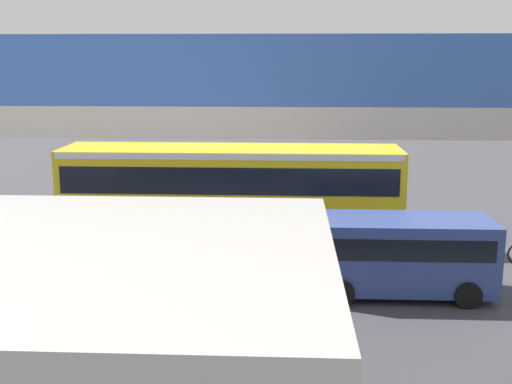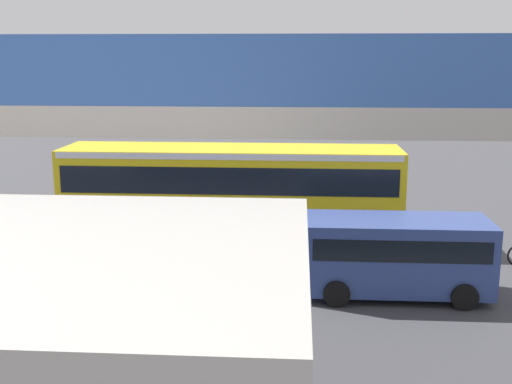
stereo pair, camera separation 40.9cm
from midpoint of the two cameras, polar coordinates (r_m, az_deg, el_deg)
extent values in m
plane|color=#424247|center=(23.00, -5.20, -3.63)|extent=(80.00, 80.00, 0.00)
cube|color=yellow|center=(21.98, -1.69, 0.29)|extent=(11.50, 2.55, 2.86)
cube|color=black|center=(21.88, -1.69, 1.61)|extent=(11.04, 2.59, 0.90)
cube|color=white|center=(21.75, -1.71, 3.67)|extent=(11.27, 2.58, 0.20)
cube|color=black|center=(23.19, -16.02, 1.31)|extent=(0.04, 2.24, 1.20)
cylinder|color=black|center=(21.71, -11.73, -3.37)|extent=(1.04, 0.30, 1.04)
cylinder|color=black|center=(24.10, -10.12, -1.76)|extent=(1.04, 0.30, 1.04)
cylinder|color=black|center=(20.98, 8.06, -3.78)|extent=(1.04, 0.30, 1.04)
cylinder|color=black|center=(23.44, 7.63, -2.07)|extent=(1.04, 0.30, 1.04)
cube|color=#33478C|center=(17.29, 13.05, -5.38)|extent=(4.80, 1.95, 1.86)
cube|color=black|center=(17.19, 13.11, -4.25)|extent=(4.42, 1.98, 0.56)
cylinder|color=black|center=(16.45, 7.92, -8.97)|extent=(0.68, 0.22, 0.68)
cylinder|color=black|center=(18.27, 7.51, -6.77)|extent=(0.68, 0.22, 0.68)
cylinder|color=black|center=(16.97, 18.78, -8.85)|extent=(0.68, 0.22, 0.68)
cylinder|color=black|center=(18.75, 17.29, -6.74)|extent=(0.68, 0.22, 0.68)
cube|color=silver|center=(25.10, 9.33, -2.39)|extent=(2.00, 0.20, 0.01)
cube|color=silver|center=(25.04, 0.17, -2.26)|extent=(2.00, 0.20, 0.01)
cube|color=silver|center=(25.60, -8.80, -2.08)|extent=(2.00, 0.20, 0.01)
cube|color=silver|center=(26.76, -17.19, -1.87)|extent=(2.00, 0.20, 0.01)
cube|color=#B2ADA5|center=(11.79, -13.90, 6.75)|extent=(31.89, 2.60, 0.50)
cube|color=#3359A5|center=(12.94, -12.39, 10.82)|extent=(31.89, 0.08, 1.10)
cube|color=#3359A5|center=(10.57, -16.20, 10.39)|extent=(31.89, 0.08, 1.10)
cube|color=#192333|center=(10.88, -19.50, -12.12)|extent=(7.65, 0.04, 2.94)
camera|label=1|loc=(0.20, -89.47, 0.11)|focal=44.80mm
camera|label=2|loc=(0.20, 90.53, -0.11)|focal=44.80mm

